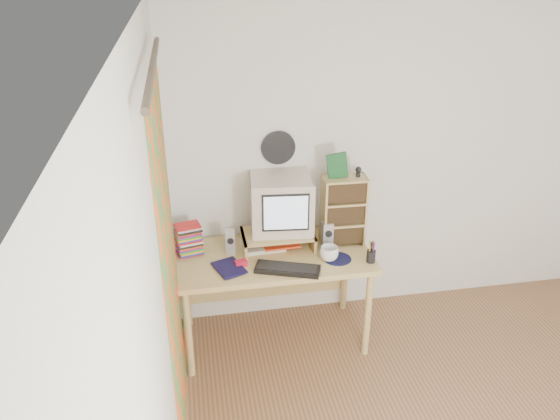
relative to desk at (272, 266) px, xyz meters
name	(u,v)px	position (x,y,z in m)	size (l,w,h in m)	color
back_wall	(397,162)	(1.03, 0.31, 0.63)	(3.50, 3.50, 0.00)	white
left_wall	(162,329)	(-0.72, -1.44, 0.63)	(3.50, 3.50, 0.00)	white
curtain	(173,286)	(-0.68, -0.96, 0.53)	(2.20, 2.20, 0.00)	#EC5821
wall_disc	(278,148)	(0.10, 0.29, 0.81)	(0.25, 0.25, 0.02)	black
desk	(272,266)	(0.00, 0.00, 0.00)	(1.40, 0.70, 0.75)	#D8BF74
monitor_riser	(278,236)	(0.05, 0.04, 0.23)	(0.52, 0.30, 0.12)	#D3BB6F
crt_monitor	(281,204)	(0.09, 0.09, 0.46)	(0.42, 0.42, 0.40)	beige
speaker_left	(230,242)	(-0.30, 0.01, 0.23)	(0.07, 0.07, 0.18)	#BAB9BF
speaker_right	(327,235)	(0.40, -0.03, 0.24)	(0.08, 0.08, 0.20)	#BAB9BF
keyboard	(288,269)	(0.06, -0.30, 0.15)	(0.44, 0.15, 0.03)	black
dvd_stack	(189,239)	(-0.59, 0.06, 0.26)	(0.17, 0.12, 0.24)	brown
cd_rack	(343,211)	(0.53, 0.02, 0.40)	(0.31, 0.17, 0.52)	#D3BB6F
mug	(329,254)	(0.37, -0.21, 0.19)	(0.13, 0.13, 0.10)	white
diary	(217,270)	(-0.41, -0.24, 0.16)	(0.21, 0.16, 0.04)	#120F39
mousepad	(337,259)	(0.44, -0.21, 0.14)	(0.20, 0.20, 0.00)	#101335
pen_cup	(371,254)	(0.66, -0.28, 0.20)	(0.06, 0.06, 0.13)	black
papers	(269,244)	(-0.01, 0.06, 0.15)	(0.30, 0.22, 0.04)	silver
red_box	(241,263)	(-0.25, -0.18, 0.15)	(0.08, 0.05, 0.04)	red
game_box	(337,166)	(0.47, 0.03, 0.75)	(0.14, 0.03, 0.18)	#175126
webcam	(358,172)	(0.63, 0.02, 0.70)	(0.04, 0.04, 0.08)	black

